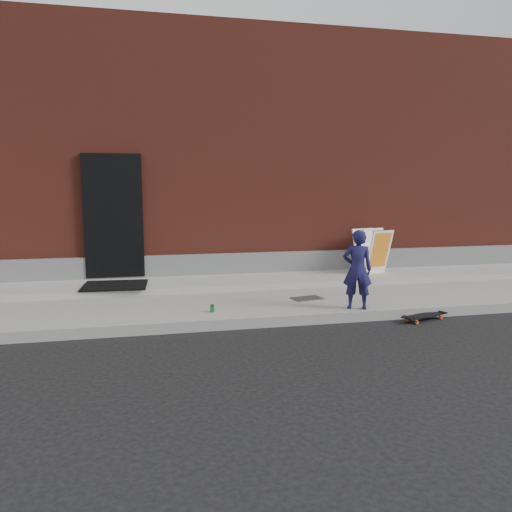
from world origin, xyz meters
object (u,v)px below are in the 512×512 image
object	(u,v)px
skateboard	(425,316)
pizza_sign	(373,251)
soda_can	(212,308)
child	(357,270)

from	to	relation	value
skateboard	pizza_sign	world-z (taller)	pizza_sign
skateboard	soda_can	xyz separation A→B (m)	(-3.04, 0.57, 0.13)
pizza_sign	soda_can	size ratio (longest dim) A/B	8.07
child	pizza_sign	distance (m)	2.62
child	soda_can	xyz separation A→B (m)	(-2.11, 0.25, -0.53)
skateboard	soda_can	world-z (taller)	soda_can
skateboard	soda_can	bearing A→B (deg)	169.40
child	pizza_sign	xyz separation A→B (m)	(1.32, 2.26, -0.05)
soda_can	skateboard	bearing A→B (deg)	-10.60
child	skateboard	xyz separation A→B (m)	(0.93, -0.32, -0.67)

